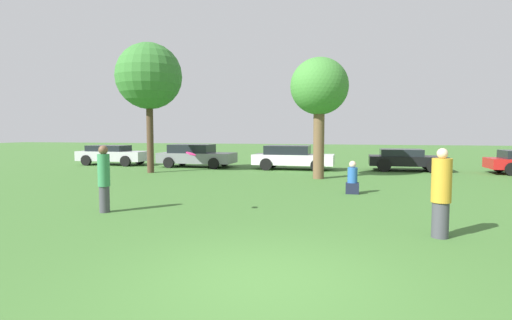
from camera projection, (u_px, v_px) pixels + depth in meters
ground_plane at (263, 281)px, 5.72m from camera, size 120.00×120.00×0.00m
person_thrower at (104, 178)px, 10.49m from camera, size 0.31×0.31×1.75m
person_catcher at (441, 193)px, 7.98m from camera, size 0.38×0.38×1.78m
frisbee at (191, 154)px, 10.05m from camera, size 0.24×0.25×0.10m
bystander_sitting at (352, 180)px, 13.68m from camera, size 0.44×0.37×1.11m
tree_0 at (149, 77)px, 20.29m from camera, size 3.31×3.31×6.53m
tree_1 at (319, 89)px, 17.77m from camera, size 2.55×2.55×5.35m
parked_car_silver at (112, 154)px, 25.30m from camera, size 4.37×1.87×1.23m
parked_car_grey at (196, 155)px, 23.82m from camera, size 4.42×2.12×1.33m
parked_car_white at (292, 157)px, 22.30m from camera, size 4.40×1.95×1.32m
parked_car_black at (405, 159)px, 21.59m from camera, size 3.88×2.08×1.16m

